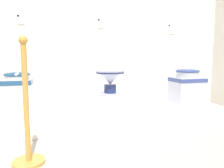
# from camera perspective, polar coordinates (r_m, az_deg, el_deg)

# --- Properties ---
(wall_back) EXTENTS (3.98, 0.06, 2.88)m
(wall_back) POSITION_cam_1_polar(r_m,az_deg,el_deg) (3.32, -2.80, 18.19)
(wall_back) COLOR silver
(wall_back) RESTS_ON ground_plane
(display_platform) EXTENTS (3.22, 0.98, 0.10)m
(display_platform) POSITION_cam_1_polar(r_m,az_deg,el_deg) (2.83, -0.32, -8.20)
(display_platform) COLOR white
(display_platform) RESTS_ON ground_plane
(plinth_block_pale_glazed) EXTENTS (0.33, 0.33, 0.09)m
(plinth_block_pale_glazed) POSITION_cam_1_polar(r_m,az_deg,el_deg) (2.79, -22.92, -6.93)
(plinth_block_pale_glazed) COLOR white
(plinth_block_pale_glazed) RESTS_ON display_platform
(antique_toilet_pale_glazed) EXTENTS (0.33, 0.30, 0.42)m
(antique_toilet_pale_glazed) POSITION_cam_1_polar(r_m,az_deg,el_deg) (2.74, -23.18, -1.48)
(antique_toilet_pale_glazed) COLOR silver
(antique_toilet_pale_glazed) RESTS_ON plinth_block_pale_glazed
(plinth_block_rightmost) EXTENTS (0.37, 0.30, 0.20)m
(plinth_block_rightmost) POSITION_cam_1_polar(r_m,az_deg,el_deg) (2.79, -0.48, -5.22)
(plinth_block_rightmost) COLOR white
(plinth_block_rightmost) RESTS_ON display_platform
(antique_toilet_rightmost) EXTENTS (0.37, 0.37, 0.35)m
(antique_toilet_rightmost) POSITION_cam_1_polar(r_m,az_deg,el_deg) (2.74, -0.49, 1.58)
(antique_toilet_rightmost) COLOR #A7AECD
(antique_toilet_rightmost) RESTS_ON plinth_block_rightmost
(plinth_block_slender_white) EXTENTS (0.39, 0.39, 0.07)m
(plinth_block_slender_white) POSITION_cam_1_polar(r_m,az_deg,el_deg) (3.25, 18.62, -5.03)
(plinth_block_slender_white) COLOR white
(plinth_block_slender_white) RESTS_ON display_platform
(antique_toilet_slender_white) EXTENTS (0.41, 0.34, 0.45)m
(antique_toilet_slender_white) POSITION_cam_1_polar(r_m,az_deg,el_deg) (3.20, 18.80, -0.43)
(antique_toilet_slender_white) COLOR silver
(antique_toilet_slender_white) RESTS_ON plinth_block_slender_white
(info_placard_first) EXTENTS (0.10, 0.01, 0.13)m
(info_placard_first) POSITION_cam_1_polar(r_m,az_deg,el_deg) (3.21, -22.51, 15.30)
(info_placard_first) COLOR white
(info_placard_second) EXTENTS (0.11, 0.01, 0.14)m
(info_placard_second) POSITION_cam_1_polar(r_m,az_deg,el_deg) (3.25, -2.85, 15.50)
(info_placard_second) COLOR white
(info_placard_third) EXTENTS (0.13, 0.01, 0.15)m
(info_placard_third) POSITION_cam_1_polar(r_m,az_deg,el_deg) (3.64, 15.09, 13.68)
(info_placard_third) COLOR white
(stanchion_post_near_left) EXTENTS (0.24, 0.24, 0.94)m
(stanchion_post_near_left) POSITION_cam_1_polar(r_m,az_deg,el_deg) (1.75, -21.10, -9.95)
(stanchion_post_near_left) COLOR #C48C3C
(stanchion_post_near_left) RESTS_ON ground_plane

